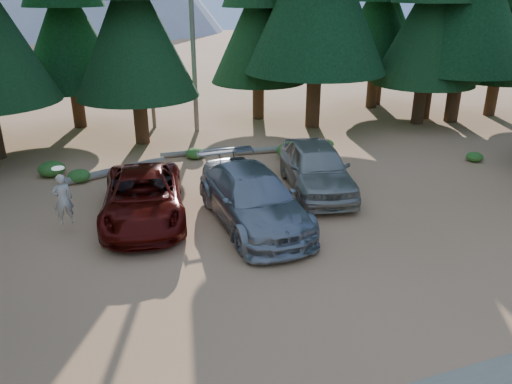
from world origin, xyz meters
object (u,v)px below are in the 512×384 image
(silver_minivan_right, at_px, (316,167))
(log_right, at_px, (284,149))
(log_left, at_px, (116,171))
(frisbee_player, at_px, (63,199))
(red_pickup, at_px, (143,197))
(log_mid, at_px, (195,152))
(silver_minivan_center, at_px, (253,198))

(silver_minivan_right, bearing_deg, log_right, 94.21)
(silver_minivan_right, distance_m, log_left, 8.15)
(frisbee_player, bearing_deg, red_pickup, 171.55)
(frisbee_player, bearing_deg, log_mid, -143.42)
(silver_minivan_center, bearing_deg, frisbee_player, 165.46)
(frisbee_player, bearing_deg, log_right, -162.82)
(silver_minivan_right, bearing_deg, red_pickup, -164.19)
(silver_minivan_right, height_order, frisbee_player, frisbee_player)
(red_pickup, distance_m, silver_minivan_center, 3.56)
(red_pickup, relative_size, silver_minivan_right, 1.03)
(red_pickup, height_order, silver_minivan_center, silver_minivan_center)
(log_right, bearing_deg, red_pickup, -137.22)
(log_left, height_order, log_right, log_left)
(silver_minivan_center, xyz_separation_m, log_right, (3.85, 6.59, -0.71))
(silver_minivan_right, xyz_separation_m, log_right, (0.72, 4.77, -0.76))
(silver_minivan_right, xyz_separation_m, log_mid, (-3.27, 5.71, -0.78))
(red_pickup, bearing_deg, log_mid, 71.78)
(silver_minivan_right, bearing_deg, silver_minivan_center, -137.02)
(log_mid, xyz_separation_m, log_right, (3.98, -0.94, 0.02))
(frisbee_player, height_order, log_mid, frisbee_player)
(red_pickup, bearing_deg, silver_minivan_right, 11.97)
(red_pickup, bearing_deg, log_right, 44.70)
(red_pickup, xyz_separation_m, log_right, (7.08, 5.10, -0.62))
(frisbee_player, distance_m, log_left, 5.23)
(red_pickup, distance_m, log_mid, 6.83)
(red_pickup, distance_m, log_right, 8.75)
(silver_minivan_right, bearing_deg, log_mid, 132.54)
(log_left, bearing_deg, silver_minivan_center, -77.24)
(silver_minivan_center, height_order, log_right, silver_minivan_center)
(log_left, bearing_deg, log_right, -15.19)
(silver_minivan_right, height_order, log_mid, silver_minivan_right)
(log_mid, bearing_deg, red_pickup, -116.45)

